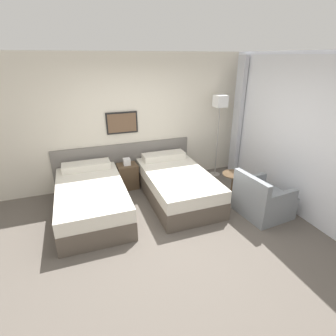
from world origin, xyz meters
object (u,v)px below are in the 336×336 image
Objects in this scene: floor_lamp at (220,108)px; side_table at (233,182)px; bed_near_door at (92,199)px; nightstand at (128,176)px; bed_near_window at (177,185)px; armchair at (262,201)px.

floor_lamp reaches higher than side_table.
nightstand is (0.81, 0.78, -0.02)m from bed_near_door.
floor_lamp reaches higher than bed_near_window.
nightstand is at bearing 44.11° from bed_near_door.
armchair is at bearing -66.22° from side_table.
bed_near_window is at bearing 153.62° from side_table.
bed_near_door is 3.06× the size of nightstand.
floor_lamp is at bearing 75.13° from side_table.
armchair reaches higher than nightstand.
bed_near_window is at bearing -150.19° from floor_lamp.
side_table is at bearing -10.45° from bed_near_door.
bed_near_window is (1.62, 0.00, 0.00)m from bed_near_door.
armchair is (2.02, -1.83, -0.01)m from nightstand.
bed_near_window is 1.08m from side_table.
bed_near_window reaches higher than side_table.
bed_near_door is 3.01m from armchair.
side_table is at bearing -35.48° from nightstand.
nightstand is 1.13× the size of side_table.
bed_near_window is 1.60m from armchair.
side_table is 0.67× the size of armchair.
bed_near_door is 2.33× the size of armchair.
bed_near_door is 1.62m from bed_near_window.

